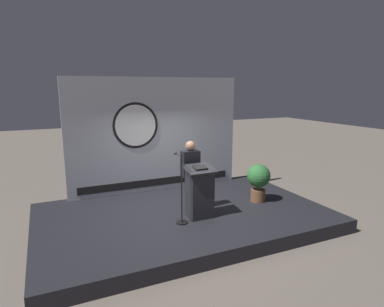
{
  "coord_description": "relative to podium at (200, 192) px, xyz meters",
  "views": [
    {
      "loc": [
        -2.77,
        -6.53,
        3.11
      ],
      "look_at": [
        0.19,
        -0.03,
        1.64
      ],
      "focal_mm": 30.75,
      "sensor_mm": 36.0,
      "label": 1
    }
  ],
  "objects": [
    {
      "name": "ground_plane",
      "position": [
        -0.19,
        0.43,
        -0.87
      ],
      "size": [
        40.0,
        40.0,
        0.0
      ],
      "primitive_type": "plane",
      "color": "#6B6056"
    },
    {
      "name": "stage_platform",
      "position": [
        -0.19,
        0.43,
        -0.72
      ],
      "size": [
        6.4,
        4.0,
        0.3
      ],
      "primitive_type": "cube",
      "color": "black",
      "rests_on": "ground"
    },
    {
      "name": "banner_display",
      "position": [
        -0.21,
        2.28,
        0.95
      ],
      "size": [
        4.74,
        0.12,
        3.05
      ],
      "color": "#B2B7C1",
      "rests_on": "stage_platform"
    },
    {
      "name": "podium",
      "position": [
        0.0,
        0.0,
        0.0
      ],
      "size": [
        0.64,
        0.5,
        1.16
      ],
      "color": "#26262B",
      "rests_on": "stage_platform"
    },
    {
      "name": "speaker_person",
      "position": [
        -0.01,
        0.48,
        0.26
      ],
      "size": [
        0.4,
        0.26,
        1.61
      ],
      "color": "black",
      "rests_on": "stage_platform"
    },
    {
      "name": "microphone_stand",
      "position": [
        -0.48,
        -0.11,
        -0.05
      ],
      "size": [
        0.24,
        0.48,
        1.48
      ],
      "color": "black",
      "rests_on": "stage_platform"
    },
    {
      "name": "potted_plant",
      "position": [
        1.76,
        0.31,
        -0.0
      ],
      "size": [
        0.57,
        0.57,
        0.94
      ],
      "color": "brown",
      "rests_on": "stage_platform"
    }
  ]
}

